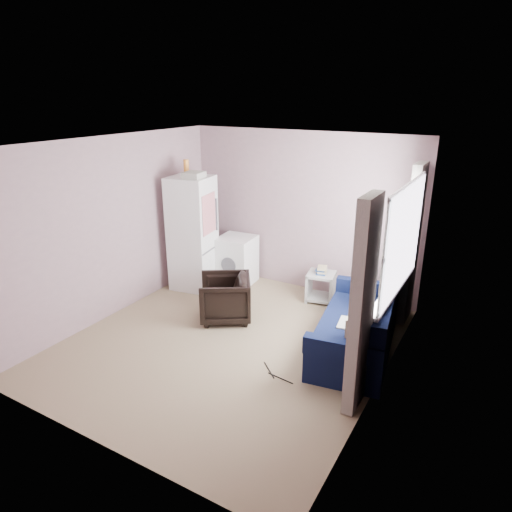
{
  "coord_description": "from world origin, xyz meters",
  "views": [
    {
      "loc": [
        2.86,
        -4.28,
        3.03
      ],
      "look_at": [
        0.05,
        0.6,
        1.0
      ],
      "focal_mm": 32.0,
      "sensor_mm": 36.0,
      "label": 1
    }
  ],
  "objects_px": {
    "armchair": "(225,296)",
    "washing_machine": "(237,259)",
    "side_table": "(321,285)",
    "sofa": "(360,329)",
    "fridge": "(193,233)"
  },
  "relations": [
    {
      "from": "armchair",
      "to": "washing_machine",
      "type": "height_order",
      "value": "washing_machine"
    },
    {
      "from": "washing_machine",
      "to": "fridge",
      "type": "bearing_deg",
      "value": -142.05
    },
    {
      "from": "armchair",
      "to": "fridge",
      "type": "height_order",
      "value": "fridge"
    },
    {
      "from": "armchair",
      "to": "washing_machine",
      "type": "distance_m",
      "value": 1.32
    },
    {
      "from": "fridge",
      "to": "side_table",
      "type": "relative_size",
      "value": 3.73
    },
    {
      "from": "side_table",
      "to": "sofa",
      "type": "height_order",
      "value": "sofa"
    },
    {
      "from": "washing_machine",
      "to": "armchair",
      "type": "bearing_deg",
      "value": -69.42
    },
    {
      "from": "sofa",
      "to": "washing_machine",
      "type": "bearing_deg",
      "value": 147.5
    },
    {
      "from": "armchair",
      "to": "side_table",
      "type": "relative_size",
      "value": 1.26
    },
    {
      "from": "side_table",
      "to": "sofa",
      "type": "xyz_separation_m",
      "value": [
        0.97,
        -1.13,
        0.04
      ]
    },
    {
      "from": "armchair",
      "to": "fridge",
      "type": "xyz_separation_m",
      "value": [
        -1.08,
        0.72,
        0.57
      ]
    },
    {
      "from": "armchair",
      "to": "sofa",
      "type": "height_order",
      "value": "sofa"
    },
    {
      "from": "fridge",
      "to": "sofa",
      "type": "xyz_separation_m",
      "value": [
        2.99,
        -0.61,
        -0.62
      ]
    },
    {
      "from": "fridge",
      "to": "side_table",
      "type": "bearing_deg",
      "value": 5.2
    },
    {
      "from": "fridge",
      "to": "washing_machine",
      "type": "distance_m",
      "value": 0.87
    }
  ]
}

